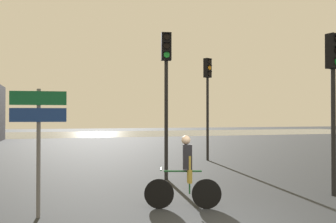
% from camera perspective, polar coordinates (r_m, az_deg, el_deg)
% --- Properties ---
extents(water_strip, '(80.00, 16.00, 0.01)m').
position_cam_1_polar(water_strip, '(45.00, -13.26, -3.38)').
color(water_strip, slate).
rests_on(water_strip, ground).
extents(traffic_light_far_right, '(0.39, 0.41, 4.77)m').
position_cam_1_polar(traffic_light_far_right, '(17.62, 6.06, 3.31)').
color(traffic_light_far_right, black).
rests_on(traffic_light_far_right, ground).
extents(traffic_light_near_right, '(0.36, 0.38, 4.18)m').
position_cam_1_polar(traffic_light_near_right, '(10.59, 23.88, 4.06)').
color(traffic_light_near_right, black).
rests_on(traffic_light_near_right, ground).
extents(traffic_light_center, '(0.36, 0.38, 4.77)m').
position_cam_1_polar(traffic_light_center, '(12.17, -0.27, 5.14)').
color(traffic_light_center, black).
rests_on(traffic_light_center, ground).
extents(direction_sign_post, '(1.10, 0.18, 2.60)m').
position_cam_1_polar(direction_sign_post, '(7.97, -19.15, -2.48)').
color(direction_sign_post, slate).
rests_on(direction_sign_post, ground).
extents(cyclist, '(1.64, 0.65, 1.62)m').
position_cam_1_polar(cyclist, '(8.38, 2.71, -9.14)').
color(cyclist, black).
rests_on(cyclist, ground).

